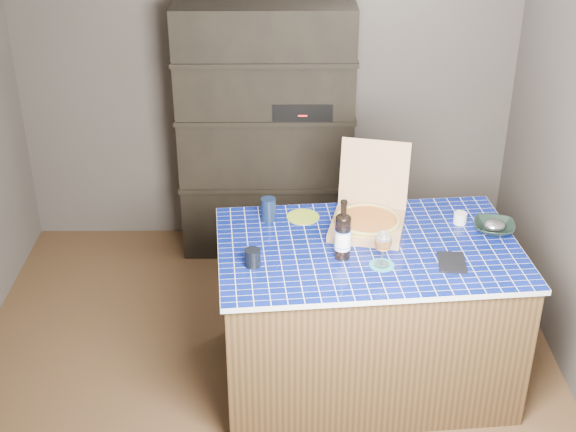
{
  "coord_description": "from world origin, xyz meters",
  "views": [
    {
      "loc": [
        0.12,
        -3.65,
        3.04
      ],
      "look_at": [
        0.14,
        0.0,
        1.07
      ],
      "focal_mm": 50.0,
      "sensor_mm": 36.0,
      "label": 1
    }
  ],
  "objects_px": {
    "dvd_case": "(452,262)",
    "pizza_box": "(368,218)",
    "mead_bottle": "(343,235)",
    "wine_glass": "(383,242)",
    "bowl": "(494,227)",
    "kitchen_island": "(365,314)"
  },
  "relations": [
    {
      "from": "kitchen_island",
      "to": "bowl",
      "type": "xyz_separation_m",
      "value": [
        0.7,
        0.15,
        0.47
      ]
    },
    {
      "from": "pizza_box",
      "to": "kitchen_island",
      "type": "bearing_deg",
      "value": -80.18
    },
    {
      "from": "mead_bottle",
      "to": "kitchen_island",
      "type": "bearing_deg",
      "value": 36.86
    },
    {
      "from": "bowl",
      "to": "wine_glass",
      "type": "bearing_deg",
      "value": -152.07
    },
    {
      "from": "kitchen_island",
      "to": "wine_glass",
      "type": "distance_m",
      "value": 0.61
    },
    {
      "from": "mead_bottle",
      "to": "bowl",
      "type": "bearing_deg",
      "value": 16.97
    },
    {
      "from": "kitchen_island",
      "to": "dvd_case",
      "type": "relative_size",
      "value": 8.79
    },
    {
      "from": "pizza_box",
      "to": "wine_glass",
      "type": "relative_size",
      "value": 2.76
    },
    {
      "from": "kitchen_island",
      "to": "mead_bottle",
      "type": "height_order",
      "value": "mead_bottle"
    },
    {
      "from": "mead_bottle",
      "to": "bowl",
      "type": "xyz_separation_m",
      "value": [
        0.85,
        0.26,
        -0.1
      ]
    },
    {
      "from": "dvd_case",
      "to": "bowl",
      "type": "distance_m",
      "value": 0.44
    },
    {
      "from": "pizza_box",
      "to": "mead_bottle",
      "type": "distance_m",
      "value": 0.36
    },
    {
      "from": "mead_bottle",
      "to": "dvd_case",
      "type": "bearing_deg",
      "value": -7.1
    },
    {
      "from": "pizza_box",
      "to": "wine_glass",
      "type": "distance_m",
      "value": 0.41
    },
    {
      "from": "wine_glass",
      "to": "dvd_case",
      "type": "bearing_deg",
      "value": 2.76
    },
    {
      "from": "pizza_box",
      "to": "bowl",
      "type": "relative_size",
      "value": 2.46
    },
    {
      "from": "mead_bottle",
      "to": "wine_glass",
      "type": "bearing_deg",
      "value": -23.82
    },
    {
      "from": "dvd_case",
      "to": "pizza_box",
      "type": "bearing_deg",
      "value": 140.66
    },
    {
      "from": "kitchen_island",
      "to": "pizza_box",
      "type": "distance_m",
      "value": 0.54
    },
    {
      "from": "wine_glass",
      "to": "bowl",
      "type": "distance_m",
      "value": 0.75
    },
    {
      "from": "pizza_box",
      "to": "mead_bottle",
      "type": "xyz_separation_m",
      "value": [
        -0.16,
        -0.32,
        0.07
      ]
    },
    {
      "from": "dvd_case",
      "to": "bowl",
      "type": "bearing_deg",
      "value": 53.26
    }
  ]
}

